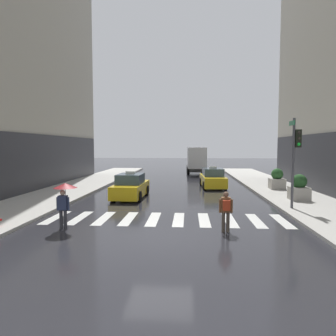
{
  "coord_description": "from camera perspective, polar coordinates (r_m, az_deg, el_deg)",
  "views": [
    {
      "loc": [
        1.05,
        -11.14,
        3.45
      ],
      "look_at": [
        -0.24,
        8.0,
        2.09
      ],
      "focal_mm": 32.39,
      "sensor_mm": 36.0,
      "label": 1
    }
  ],
  "objects": [
    {
      "name": "ground_plane",
      "position": [
        11.71,
        -1.5,
        -13.07
      ],
      "size": [
        160.0,
        160.0,
        0.0
      ],
      "primitive_type": "plane",
      "color": "#26262B"
    },
    {
      "name": "crosswalk_markings",
      "position": [
        14.59,
        -0.38,
        -9.6
      ],
      "size": [
        11.3,
        2.8,
        0.01
      ],
      "color": "silver",
      "rests_on": "ground"
    },
    {
      "name": "traffic_light_pole",
      "position": [
        17.44,
        22.84,
        3.11
      ],
      "size": [
        0.44,
        0.84,
        4.8
      ],
      "color": "#47474C",
      "rests_on": "curb_right"
    },
    {
      "name": "taxi_lead",
      "position": [
        20.61,
        -7.03,
        -3.57
      ],
      "size": [
        2.06,
        4.6,
        1.8
      ],
      "color": "yellow",
      "rests_on": "ground"
    },
    {
      "name": "taxi_second",
      "position": [
        25.89,
        8.41,
        -2.03
      ],
      "size": [
        2.11,
        4.62,
        1.8
      ],
      "color": "yellow",
      "rests_on": "ground"
    },
    {
      "name": "box_truck",
      "position": [
        38.67,
        5.3,
        1.67
      ],
      "size": [
        2.41,
        7.59,
        3.35
      ],
      "color": "#2D2D2D",
      "rests_on": "ground"
    },
    {
      "name": "pedestrian_with_umbrella",
      "position": [
        13.3,
        -18.91,
        -4.52
      ],
      "size": [
        0.96,
        0.96,
        1.94
      ],
      "color": "#333338",
      "rests_on": "ground"
    },
    {
      "name": "pedestrian_with_backpack",
      "position": [
        12.44,
        10.85,
        -7.5
      ],
      "size": [
        0.55,
        0.43,
        1.65
      ],
      "color": "#473D33",
      "rests_on": "ground"
    },
    {
      "name": "planter_near_corner",
      "position": [
        20.43,
        23.45,
        -3.53
      ],
      "size": [
        1.1,
        1.1,
        1.6
      ],
      "color": "#A8A399",
      "rests_on": "curb_right"
    },
    {
      "name": "planter_mid_block",
      "position": [
        25.14,
        19.83,
        -2.07
      ],
      "size": [
        1.1,
        1.1,
        1.6
      ],
      "color": "#A8A399",
      "rests_on": "curb_right"
    }
  ]
}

